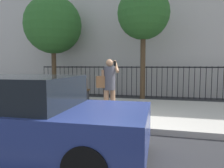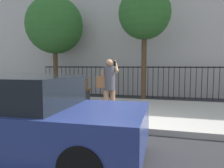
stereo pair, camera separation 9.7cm
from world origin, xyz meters
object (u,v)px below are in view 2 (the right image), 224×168
Objects in this scene: street_tree_mid at (144,14)px; pedestrian_on_phone at (108,83)px; street_bench at (72,88)px; street_tree_near at (55,25)px; parked_hatchback at (26,118)px.

pedestrian_on_phone is at bearing -100.04° from street_tree_mid.
pedestrian_on_phone is 4.53m from street_tree_mid.
pedestrian_on_phone reaches higher than street_bench.
street_tree_mid is (0.62, 3.53, 2.77)m from pedestrian_on_phone.
street_tree_mid is (4.65, -0.39, 0.21)m from street_tree_near.
street_tree_mid is at bearing 77.86° from parked_hatchback.
street_tree_near is at bearing 135.90° from street_bench.
street_bench is 3.86m from street_tree_near.
street_tree_mid is at bearing -4.77° from street_tree_near.
street_tree_near is (-4.03, 3.91, 2.57)m from pedestrian_on_phone.
street_tree_near is (-3.29, 6.73, 2.99)m from parked_hatchback.
parked_hatchback is at bearing -63.95° from street_tree_near.
pedestrian_on_phone is 3.27m from street_bench.
street_tree_near reaches higher than street_bench.
parked_hatchback is at bearing -102.14° from street_tree_mid.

